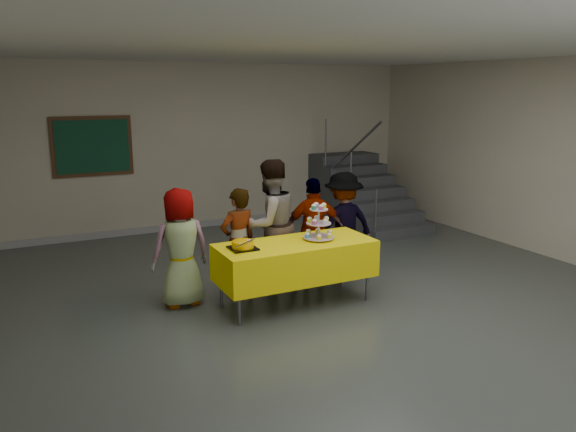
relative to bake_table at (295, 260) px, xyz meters
name	(u,v)px	position (x,y,z in m)	size (l,w,h in m)	color
room_shell	(364,130)	(0.40, -0.77, 1.57)	(10.00, 10.04, 3.02)	#4C514C
bake_table	(295,260)	(0.00, 0.00, 0.00)	(1.88, 0.78, 0.77)	#595960
cupcake_stand	(319,225)	(0.31, 0.00, 0.39)	(0.38, 0.38, 0.44)	silver
bear_cake	(243,244)	(-0.66, 0.02, 0.27)	(0.32, 0.36, 0.12)	black
schoolchild_a	(181,248)	(-1.23, 0.58, 0.16)	(0.70, 0.45, 1.43)	slate
schoolchild_b	(238,242)	(-0.49, 0.61, 0.13)	(0.50, 0.33, 1.36)	slate
schoolchild_c	(270,224)	(-0.01, 0.71, 0.28)	(0.82, 0.64, 1.68)	slate
schoolchild_d	(314,230)	(0.61, 0.66, 0.15)	(0.82, 0.34, 1.40)	slate
schoolchild_e	(343,224)	(1.08, 0.67, 0.17)	(0.94, 0.54, 1.45)	slate
staircase	(358,196)	(3.10, 3.34, -0.07)	(1.30, 2.40, 2.04)	#424447
noticeboard	(92,146)	(-1.68, 4.17, 1.04)	(1.30, 0.05, 1.00)	#472B16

